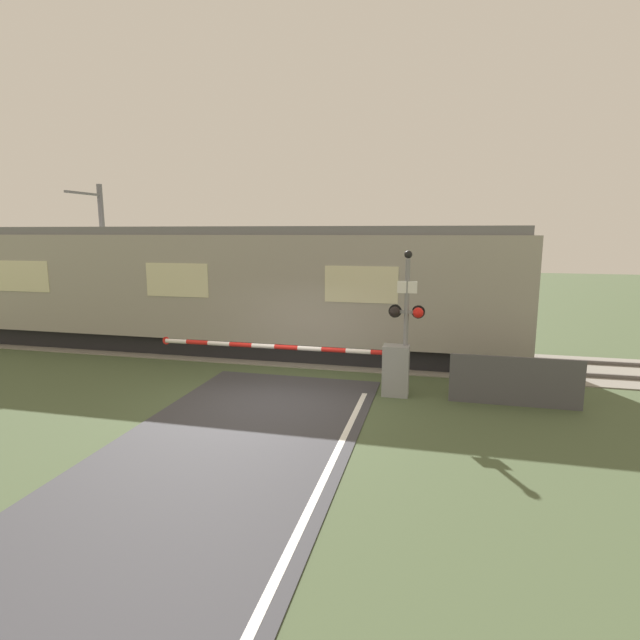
{
  "coord_description": "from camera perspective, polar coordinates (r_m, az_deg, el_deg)",
  "views": [
    {
      "loc": [
        3.52,
        -10.18,
        3.76
      ],
      "look_at": [
        0.65,
        1.71,
        1.6
      ],
      "focal_mm": 28.0,
      "sensor_mm": 36.0,
      "label": 1
    }
  ],
  "objects": [
    {
      "name": "roadside_fence",
      "position": [
        11.75,
        21.4,
        -6.57
      ],
      "size": [
        2.78,
        0.06,
        1.1
      ],
      "color": "#4C4C51",
      "rests_on": "ground_plane"
    },
    {
      "name": "signal_post",
      "position": [
        11.57,
        9.84,
        0.62
      ],
      "size": [
        0.83,
        0.26,
        3.36
      ],
      "color": "gray",
      "rests_on": "ground_plane"
    },
    {
      "name": "train",
      "position": [
        16.54,
        -13.66,
        3.64
      ],
      "size": [
        19.9,
        2.73,
        3.93
      ],
      "color": "black",
      "rests_on": "ground_plane"
    },
    {
      "name": "track_bed",
      "position": [
        15.49,
        0.04,
        -3.96
      ],
      "size": [
        36.0,
        3.2,
        0.13
      ],
      "color": "gray",
      "rests_on": "ground_plane"
    },
    {
      "name": "crossing_barrier",
      "position": [
        11.8,
        5.99,
        -5.22
      ],
      "size": [
        6.3,
        0.44,
        1.19
      ],
      "color": "gray",
      "rests_on": "ground_plane"
    },
    {
      "name": "catenary_pole",
      "position": [
        20.86,
        -23.52,
        6.84
      ],
      "size": [
        0.2,
        1.9,
        5.53
      ],
      "color": "slate",
      "rests_on": "ground_plane"
    },
    {
      "name": "ground_plane",
      "position": [
        11.41,
        -5.25,
        -9.29
      ],
      "size": [
        80.0,
        80.0,
        0.0
      ],
      "primitive_type": "plane",
      "color": "#475638"
    }
  ]
}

